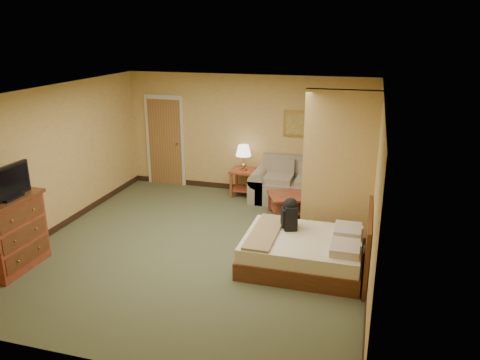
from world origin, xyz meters
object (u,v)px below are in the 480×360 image
(bed, at_px, (307,251))
(dresser, at_px, (11,234))
(coffee_table, at_px, (288,201))
(loveseat, at_px, (295,188))

(bed, bearing_deg, dresser, -163.59)
(coffee_table, bearing_deg, loveseat, 90.01)
(dresser, relative_size, bed, 0.61)
(loveseat, bearing_deg, coffee_table, -89.99)
(loveseat, relative_size, coffee_table, 2.02)
(loveseat, xyz_separation_m, bed, (0.66, -2.78, -0.03))
(loveseat, height_order, bed, bed)
(loveseat, bearing_deg, bed, -76.66)
(dresser, bearing_deg, bed, 16.41)
(loveseat, xyz_separation_m, coffee_table, (0.00, -0.85, 0.02))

